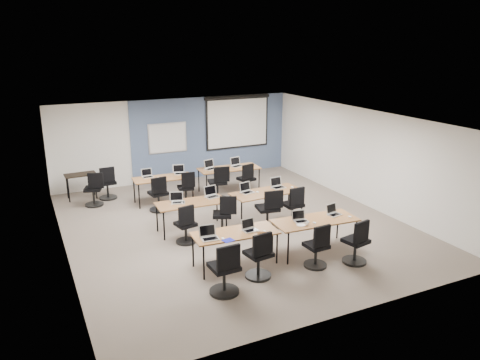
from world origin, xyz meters
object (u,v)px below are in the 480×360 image
laptop_7 (277,185)px  task_chair_1 (259,259)px  task_chair_3 (357,245)px  laptop_1 (249,228)px  task_chair_2 (317,249)px  whiteboard (168,138)px  training_table_mid_right (267,193)px  training_table_mid_left (191,204)px  task_chair_9 (186,190)px  laptop_11 (236,164)px  laptop_10 (210,167)px  training_table_back_right (229,169)px  task_chair_10 (219,186)px  utility_table (81,177)px  task_chair_7 (294,208)px  task_chair_5 (224,218)px  laptop_9 (180,171)px  task_chair_0 (225,273)px  spare_chair_b (94,192)px  task_chair_8 (159,197)px  laptop_6 (247,190)px  laptop_4 (177,200)px  laptop_5 (212,194)px  laptop_2 (300,219)px  training_table_front_left (235,234)px  laptop_0 (209,235)px  task_chair_4 (186,227)px  task_chair_11 (247,182)px  training_table_back_left (163,179)px  laptop_8 (147,175)px  task_chair_6 (269,213)px  training_table_front_right (315,222)px  spare_chair_a (108,186)px  laptop_3 (333,212)px

laptop_7 → task_chair_1: bearing=-132.0°
task_chair_1 → task_chair_3: bearing=-16.4°
laptop_1 → task_chair_2: 1.45m
whiteboard → training_table_mid_right: 4.62m
training_table_mid_left → task_chair_9: bearing=76.8°
laptop_11 → laptop_10: bearing=164.3°
training_table_back_right → task_chair_10: size_ratio=1.80×
utility_table → task_chair_7: bearing=-46.1°
task_chair_5 → laptop_11: bearing=84.0°
laptop_9 → laptop_11: 1.87m
laptop_10 → utility_table: (-3.67, 1.02, -0.15)m
task_chair_0 → laptop_7: bearing=45.5°
task_chair_0 → spare_chair_b: bearing=100.8°
task_chair_7 → task_chair_8: size_ratio=0.99×
laptop_6 → laptop_4: bearing=165.6°
laptop_5 → task_chair_7: 2.10m
task_chair_1 → task_chair_9: (0.18, 4.78, -0.02)m
task_chair_8 → spare_chair_b: bearing=133.9°
whiteboard → laptop_2: 6.60m
training_table_mid_right → training_table_back_right: same height
task_chair_2 → training_table_mid_left: bearing=115.9°
task_chair_3 → laptop_4: size_ratio=3.08×
training_table_front_left → laptop_0: bearing=-170.9°
task_chair_2 → task_chair_4: size_ratio=1.01×
task_chair_10 → task_chair_11: 0.97m
task_chair_1 → laptop_7: task_chair_1 is taller
training_table_back_left → laptop_8: laptop_8 is taller
task_chair_6 → laptop_8: task_chair_6 is taller
whiteboard → laptop_10: size_ratio=3.55×
laptop_7 → laptop_8: 3.78m
laptop_5 → task_chair_9: size_ratio=0.36×
task_chair_1 → laptop_11: size_ratio=2.80×
laptop_2 → task_chair_6: 1.46m
laptop_1 → task_chair_7: 2.51m
training_table_front_right → spare_chair_a: bearing=125.4°
task_chair_0 → laptop_1: (0.97, 0.95, 0.36)m
training_table_mid_left → training_table_back_right: (2.12, 2.49, 0.01)m
task_chair_2 → task_chair_5: 2.63m
training_table_front_right → laptop_8: 5.43m
task_chair_9 → task_chair_10: task_chair_10 is taller
training_table_mid_right → laptop_7: bearing=20.5°
training_table_front_left → training_table_mid_right: 2.79m
training_table_back_right → utility_table: (-4.22, 1.19, -0.04)m
task_chair_4 → laptop_8: size_ratio=3.12×
laptop_7 → utility_table: bearing=135.5°
training_table_mid_right → laptop_3: size_ratio=6.21×
laptop_8 → laptop_7: bearing=-41.6°
training_table_front_left → laptop_8: (-0.57, 4.74, 0.11)m
task_chair_9 → utility_table: (-2.64, 1.74, 0.26)m
whiteboard → training_table_front_left: 6.52m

